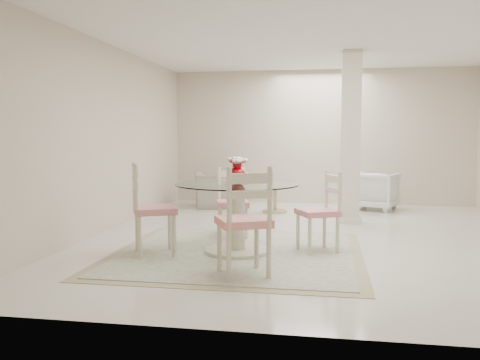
% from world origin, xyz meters
% --- Properties ---
extents(ground, '(7.00, 7.00, 0.00)m').
position_xyz_m(ground, '(0.00, 0.00, 0.00)').
color(ground, white).
rests_on(ground, ground).
extents(room_shell, '(6.02, 7.02, 2.71)m').
position_xyz_m(room_shell, '(0.00, 0.00, 1.86)').
color(room_shell, beige).
rests_on(room_shell, ground).
extents(column, '(0.30, 0.30, 2.70)m').
position_xyz_m(column, '(0.50, 1.30, 1.35)').
color(column, beige).
rests_on(column, ground).
extents(area_rug, '(2.89, 2.89, 0.02)m').
position_xyz_m(area_rug, '(-0.89, -1.16, 0.01)').
color(area_rug, tan).
rests_on(area_rug, ground).
extents(dining_table, '(1.43, 1.43, 0.83)m').
position_xyz_m(dining_table, '(-0.89, -1.16, 0.42)').
color(dining_table, beige).
rests_on(dining_table, ground).
extents(red_vase, '(0.24, 0.22, 0.31)m').
position_xyz_m(red_vase, '(-0.89, -1.16, 0.98)').
color(red_vase, '#A2040D').
rests_on(red_vase, dining_table).
extents(dining_chair_east, '(0.57, 0.57, 1.07)m').
position_xyz_m(dining_chair_east, '(0.10, -0.90, 0.56)').
color(dining_chair_east, '#EFE4C5').
rests_on(dining_chair_east, ground).
extents(dining_chair_north, '(0.51, 0.51, 1.04)m').
position_xyz_m(dining_chair_north, '(-1.13, -0.17, 0.55)').
color(dining_chair_north, '#EFE2C4').
rests_on(dining_chair_north, ground).
extents(dining_chair_west, '(0.62, 0.62, 1.17)m').
position_xyz_m(dining_chair_west, '(-1.88, -1.41, 0.62)').
color(dining_chair_west, beige).
rests_on(dining_chair_west, ground).
extents(dining_chair_south, '(0.64, 0.64, 1.20)m').
position_xyz_m(dining_chair_south, '(-0.63, -2.15, 0.63)').
color(dining_chair_south, beige).
rests_on(dining_chair_south, ground).
extents(recliner_taupe, '(1.24, 1.15, 0.67)m').
position_xyz_m(recliner_taupe, '(-1.86, 2.63, 0.34)').
color(recliner_taupe, '#A29486').
rests_on(recliner_taupe, ground).
extents(armchair_white, '(0.98, 0.99, 0.70)m').
position_xyz_m(armchair_white, '(1.03, 2.80, 0.35)').
color(armchair_white, white).
rests_on(armchair_white, ground).
extents(side_table, '(0.46, 0.46, 0.48)m').
position_xyz_m(side_table, '(-0.78, 2.14, 0.22)').
color(side_table, tan).
rests_on(side_table, ground).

